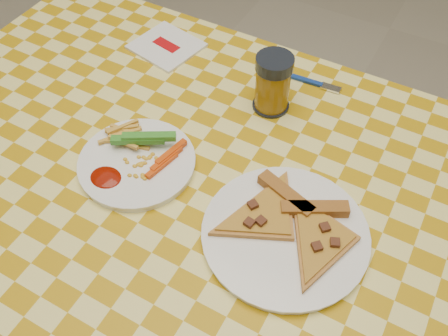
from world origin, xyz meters
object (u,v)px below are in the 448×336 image
at_px(plate_left, 137,163).
at_px(plate_right, 285,235).
at_px(table, 199,214).
at_px(drink_glass, 273,84).

height_order(plate_left, plate_right, same).
bearing_deg(plate_right, plate_left, 178.36).
distance_m(table, plate_left, 0.15).
bearing_deg(table, plate_left, -177.76).
relative_size(plate_right, drink_glass, 2.22).
bearing_deg(plate_right, table, 175.59).
xyz_separation_m(plate_left, plate_right, (0.29, -0.01, 0.00)).
bearing_deg(table, drink_glass, 85.31).
xyz_separation_m(table, drink_glass, (0.02, 0.25, 0.13)).
distance_m(plate_left, drink_glass, 0.30).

